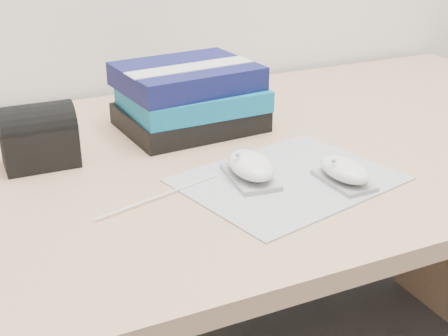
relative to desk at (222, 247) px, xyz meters
name	(u,v)px	position (x,y,z in m)	size (l,w,h in m)	color
desk	(222,247)	(0.00, 0.00, 0.00)	(1.60, 0.80, 0.73)	tan
mousepad	(288,180)	(0.01, -0.22, 0.24)	(0.32, 0.25, 0.00)	gray
mouse_rear	(250,167)	(-0.04, -0.19, 0.26)	(0.08, 0.12, 0.05)	#98989A
mouse_front	(344,171)	(0.08, -0.26, 0.26)	(0.06, 0.10, 0.04)	gray
usb_cable	(160,196)	(-0.19, -0.19, 0.24)	(0.00, 0.00, 0.22)	white
book_stack	(189,97)	(-0.03, 0.07, 0.29)	(0.26, 0.22, 0.12)	black
pouch	(39,136)	(-0.32, 0.01, 0.28)	(0.12, 0.08, 0.10)	black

